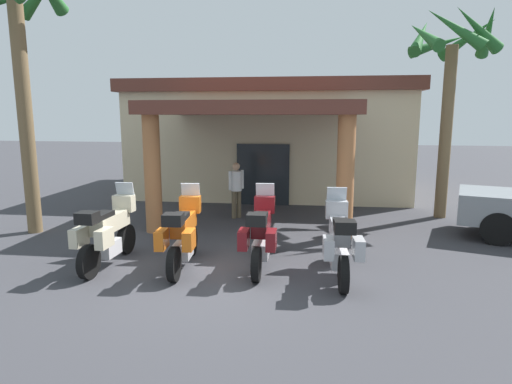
{
  "coord_description": "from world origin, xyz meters",
  "views": [
    {
      "loc": [
        2.2,
        -7.78,
        3.04
      ],
      "look_at": [
        0.47,
        2.52,
        1.2
      ],
      "focal_mm": 30.37,
      "sensor_mm": 36.0,
      "label": 1
    }
  ],
  "objects_px": {
    "motorcycle_cream": "(107,232)",
    "motorcycle_silver": "(340,242)",
    "motel_building": "(272,136)",
    "palm_tree_roadside": "(19,45)",
    "motorcycle_maroon": "(261,234)",
    "pedestrian": "(236,186)",
    "palm_tree_near_portico": "(451,62)",
    "motorcycle_orange": "(183,234)"
  },
  "relations": [
    {
      "from": "motorcycle_orange",
      "to": "pedestrian",
      "type": "relative_size",
      "value": 1.32
    },
    {
      "from": "palm_tree_near_portico",
      "to": "palm_tree_roadside",
      "type": "bearing_deg",
      "value": -162.24
    },
    {
      "from": "motorcycle_orange",
      "to": "palm_tree_roadside",
      "type": "height_order",
      "value": "palm_tree_roadside"
    },
    {
      "from": "motorcycle_silver",
      "to": "pedestrian",
      "type": "distance_m",
      "value": 5.35
    },
    {
      "from": "palm_tree_roadside",
      "to": "motel_building",
      "type": "bearing_deg",
      "value": 55.77
    },
    {
      "from": "motorcycle_silver",
      "to": "motorcycle_orange",
      "type": "bearing_deg",
      "value": 85.12
    },
    {
      "from": "motel_building",
      "to": "motorcycle_cream",
      "type": "relative_size",
      "value": 5.32
    },
    {
      "from": "motorcycle_cream",
      "to": "motorcycle_maroon",
      "type": "bearing_deg",
      "value": -82.82
    },
    {
      "from": "palm_tree_roadside",
      "to": "palm_tree_near_portico",
      "type": "xyz_separation_m",
      "value": [
        11.03,
        3.53,
        -0.22
      ]
    },
    {
      "from": "palm_tree_near_portico",
      "to": "motorcycle_silver",
      "type": "bearing_deg",
      "value": -119.32
    },
    {
      "from": "motorcycle_maroon",
      "to": "motorcycle_orange",
      "type": "bearing_deg",
      "value": 96.74
    },
    {
      "from": "pedestrian",
      "to": "palm_tree_near_portico",
      "type": "xyz_separation_m",
      "value": [
        6.07,
        1.1,
        3.58
      ]
    },
    {
      "from": "motorcycle_maroon",
      "to": "pedestrian",
      "type": "distance_m",
      "value": 4.41
    },
    {
      "from": "motorcycle_silver",
      "to": "palm_tree_roadside",
      "type": "xyz_separation_m",
      "value": [
        -7.91,
        2.02,
        4.06
      ]
    },
    {
      "from": "motel_building",
      "to": "pedestrian",
      "type": "distance_m",
      "value": 5.55
    },
    {
      "from": "motorcycle_orange",
      "to": "palm_tree_roadside",
      "type": "relative_size",
      "value": 0.32
    },
    {
      "from": "palm_tree_near_portico",
      "to": "motel_building",
      "type": "bearing_deg",
      "value": 142.96
    },
    {
      "from": "motel_building",
      "to": "palm_tree_roadside",
      "type": "bearing_deg",
      "value": -126.47
    },
    {
      "from": "motorcycle_maroon",
      "to": "palm_tree_near_portico",
      "type": "height_order",
      "value": "palm_tree_near_portico"
    },
    {
      "from": "motorcycle_orange",
      "to": "motorcycle_maroon",
      "type": "bearing_deg",
      "value": -86.55
    },
    {
      "from": "motorcycle_orange",
      "to": "palm_tree_roadside",
      "type": "bearing_deg",
      "value": 61.41
    },
    {
      "from": "motel_building",
      "to": "motorcycle_cream",
      "type": "height_order",
      "value": "motel_building"
    },
    {
      "from": "palm_tree_roadside",
      "to": "palm_tree_near_portico",
      "type": "bearing_deg",
      "value": 17.76
    },
    {
      "from": "palm_tree_roadside",
      "to": "palm_tree_near_portico",
      "type": "height_order",
      "value": "palm_tree_roadside"
    },
    {
      "from": "motel_building",
      "to": "motorcycle_orange",
      "type": "height_order",
      "value": "motel_building"
    },
    {
      "from": "pedestrian",
      "to": "motorcycle_cream",
      "type": "bearing_deg",
      "value": 112.82
    },
    {
      "from": "motorcycle_cream",
      "to": "palm_tree_roadside",
      "type": "relative_size",
      "value": 0.32
    },
    {
      "from": "motorcycle_cream",
      "to": "motorcycle_silver",
      "type": "height_order",
      "value": "same"
    },
    {
      "from": "motorcycle_orange",
      "to": "palm_tree_near_portico",
      "type": "distance_m",
      "value": 9.17
    },
    {
      "from": "motorcycle_maroon",
      "to": "palm_tree_roadside",
      "type": "bearing_deg",
      "value": 71.98
    },
    {
      "from": "motorcycle_cream",
      "to": "motorcycle_orange",
      "type": "height_order",
      "value": "same"
    },
    {
      "from": "motel_building",
      "to": "motorcycle_silver",
      "type": "xyz_separation_m",
      "value": [
        2.58,
        -9.85,
        -1.5
      ]
    },
    {
      "from": "motorcycle_cream",
      "to": "pedestrian",
      "type": "height_order",
      "value": "pedestrian"
    },
    {
      "from": "motorcycle_cream",
      "to": "pedestrian",
      "type": "bearing_deg",
      "value": -20.53
    },
    {
      "from": "pedestrian",
      "to": "palm_tree_near_portico",
      "type": "distance_m",
      "value": 7.13
    },
    {
      "from": "motel_building",
      "to": "motorcycle_orange",
      "type": "distance_m",
      "value": 9.96
    },
    {
      "from": "motel_building",
      "to": "palm_tree_roadside",
      "type": "height_order",
      "value": "palm_tree_roadside"
    },
    {
      "from": "pedestrian",
      "to": "palm_tree_near_portico",
      "type": "height_order",
      "value": "palm_tree_near_portico"
    },
    {
      "from": "motel_building",
      "to": "motorcycle_silver",
      "type": "bearing_deg",
      "value": -77.54
    },
    {
      "from": "motorcycle_cream",
      "to": "palm_tree_near_portico",
      "type": "bearing_deg",
      "value": -53.97
    },
    {
      "from": "pedestrian",
      "to": "palm_tree_roadside",
      "type": "distance_m",
      "value": 6.7
    },
    {
      "from": "motel_building",
      "to": "palm_tree_near_portico",
      "type": "distance_m",
      "value": 7.52
    }
  ]
}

